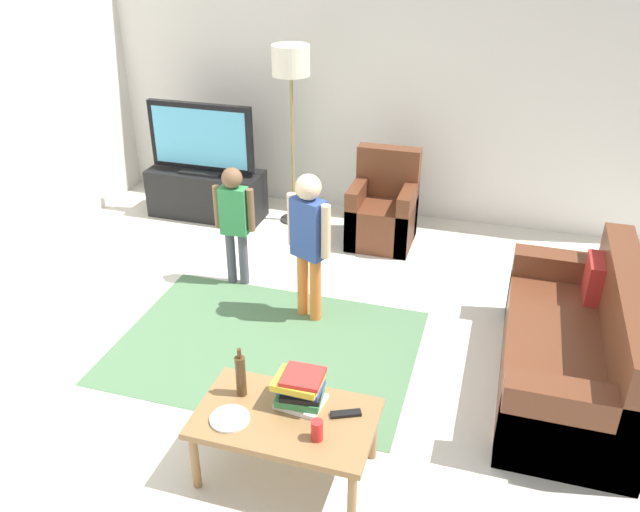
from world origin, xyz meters
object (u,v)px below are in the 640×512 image
at_px(child_center, 309,235).
at_px(plate, 230,419).
at_px(tv, 201,139).
at_px(tv_remote, 346,414).
at_px(bottle, 241,375).
at_px(book_stack, 300,390).
at_px(soda_can, 317,430).
at_px(floor_lamp, 291,71).
at_px(coffee_table, 286,422).
at_px(couch, 580,353).
at_px(child_near_tv, 234,216).
at_px(armchair, 383,212).
at_px(tv_stand, 207,194).

relative_size(child_center, plate, 5.49).
bearing_deg(tv, tv_remote, -52.60).
bearing_deg(bottle, plate, -84.73).
distance_m(book_stack, soda_can, 0.30).
bearing_deg(floor_lamp, bottle, -76.37).
bearing_deg(book_stack, child_center, 105.81).
bearing_deg(child_center, book_stack, -74.19).
bearing_deg(bottle, child_center, 92.66).
distance_m(book_stack, plate, 0.42).
distance_m(coffee_table, plate, 0.31).
bearing_deg(bottle, coffee_table, -18.43).
xyz_separation_m(couch, child_near_tv, (-2.74, 0.66, 0.35)).
xyz_separation_m(tv, coffee_table, (1.98, -3.11, -0.48)).
relative_size(child_near_tv, book_stack, 3.74).
relative_size(couch, floor_lamp, 1.01).
bearing_deg(coffee_table, bottle, 161.57).
distance_m(armchair, child_center, 1.58).
distance_m(armchair, soda_can, 3.23).
bearing_deg(book_stack, plate, -144.14).
xyz_separation_m(child_near_tv, plate, (0.84, -2.05, -0.21)).
xyz_separation_m(book_stack, soda_can, (0.17, -0.24, -0.04)).
bearing_deg(bottle, couch, 31.37).
height_order(tv, couch, tv).
distance_m(tv_stand, child_center, 2.28).
bearing_deg(floor_lamp, couch, -36.75).
bearing_deg(coffee_table, tv, 122.50).
xyz_separation_m(coffee_table, book_stack, (0.05, 0.12, 0.15)).
distance_m(armchair, plate, 3.22).
height_order(armchair, floor_lamp, floor_lamp).
relative_size(couch, armchair, 2.00).
bearing_deg(couch, book_stack, -143.73).
xyz_separation_m(tv_stand, plate, (1.70, -3.25, 0.18)).
xyz_separation_m(child_center, book_stack, (0.42, -1.48, -0.21)).
bearing_deg(child_near_tv, tv_remote, -51.72).
bearing_deg(child_center, couch, -9.31).
bearing_deg(tv_stand, child_near_tv, -54.47).
xyz_separation_m(tv, book_stack, (2.03, -2.99, -0.33)).
relative_size(floor_lamp, child_near_tv, 1.68).
bearing_deg(armchair, coffee_table, -88.33).
bearing_deg(tv_remote, plate, 175.28).
height_order(bottle, plate, bottle).
bearing_deg(coffee_table, soda_can, -28.61).
relative_size(tv, soda_can, 9.17).
distance_m(armchair, tv_remote, 3.02).
bearing_deg(tv_remote, child_near_tv, 103.42).
distance_m(tv_stand, couch, 4.05).
relative_size(tv_stand, tv, 1.09).
xyz_separation_m(couch, tv_remote, (-1.30, -1.17, 0.14)).
distance_m(tv, child_near_tv, 1.48).
relative_size(couch, bottle, 5.65).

